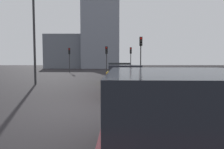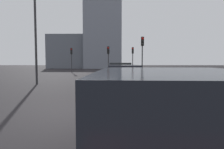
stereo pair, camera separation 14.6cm
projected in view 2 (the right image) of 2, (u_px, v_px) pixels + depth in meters
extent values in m
cube|color=black|center=(82.00, 114.00, 6.93)|extent=(160.00, 160.00, 0.20)
cube|color=gold|center=(121.00, 75.00, 15.85)|extent=(4.34, 1.98, 0.70)
cube|color=#1E232B|center=(121.00, 67.00, 15.59)|extent=(1.98, 1.69, 0.65)
cylinder|color=black|center=(131.00, 77.00, 17.15)|extent=(0.65, 0.24, 0.64)
cylinder|color=black|center=(110.00, 77.00, 17.24)|extent=(0.65, 0.24, 0.64)
cylinder|color=black|center=(133.00, 80.00, 14.50)|extent=(0.65, 0.24, 0.64)
cylinder|color=black|center=(108.00, 80.00, 14.60)|extent=(0.65, 0.24, 0.64)
cube|color=red|center=(130.00, 76.00, 13.66)|extent=(0.04, 0.20, 0.11)
cube|color=red|center=(111.00, 76.00, 13.73)|extent=(0.04, 0.20, 0.11)
cube|color=maroon|center=(123.00, 83.00, 10.22)|extent=(4.62, 1.85, 0.66)
cube|color=#1E232B|center=(124.00, 71.00, 9.94)|extent=(2.10, 1.58, 0.62)
cylinder|color=black|center=(137.00, 85.00, 11.65)|extent=(0.65, 0.24, 0.64)
cylinder|color=black|center=(107.00, 85.00, 11.65)|extent=(0.65, 0.24, 0.64)
cylinder|color=black|center=(145.00, 93.00, 8.82)|extent=(0.65, 0.24, 0.64)
cylinder|color=black|center=(106.00, 93.00, 8.81)|extent=(0.65, 0.24, 0.64)
cube|color=red|center=(143.00, 87.00, 7.91)|extent=(0.04, 0.20, 0.11)
cube|color=red|center=(111.00, 87.00, 7.91)|extent=(0.04, 0.20, 0.11)
cube|color=#1E232B|center=(176.00, 103.00, 2.05)|extent=(2.15, 1.65, 0.66)
cylinder|color=black|center=(199.00, 136.00, 3.76)|extent=(0.65, 0.24, 0.64)
cylinder|color=black|center=(104.00, 134.00, 3.85)|extent=(0.65, 0.24, 0.64)
cylinder|color=#2D2D30|center=(133.00, 63.00, 28.73)|extent=(0.11, 0.11, 2.83)
cube|color=black|center=(133.00, 50.00, 28.55)|extent=(0.23, 0.30, 0.90)
sphere|color=red|center=(133.00, 48.00, 28.42)|extent=(0.20, 0.20, 0.20)
sphere|color=black|center=(133.00, 50.00, 28.44)|extent=(0.20, 0.20, 0.20)
sphere|color=black|center=(133.00, 52.00, 28.46)|extent=(0.20, 0.20, 0.20)
cylinder|color=#2D2D30|center=(72.00, 63.00, 29.73)|extent=(0.11, 0.11, 2.79)
cube|color=black|center=(71.00, 51.00, 29.54)|extent=(0.23, 0.30, 0.90)
sphere|color=red|center=(71.00, 49.00, 29.42)|extent=(0.20, 0.20, 0.20)
sphere|color=black|center=(71.00, 51.00, 29.43)|extent=(0.20, 0.20, 0.20)
sphere|color=black|center=(71.00, 53.00, 29.45)|extent=(0.20, 0.20, 0.20)
cylinder|color=#2D2D30|center=(142.00, 62.00, 20.00)|extent=(0.11, 0.11, 3.26)
cube|color=black|center=(142.00, 41.00, 19.80)|extent=(0.21, 0.28, 0.90)
sphere|color=red|center=(143.00, 38.00, 19.67)|extent=(0.20, 0.20, 0.20)
sphere|color=black|center=(143.00, 41.00, 19.69)|extent=(0.20, 0.20, 0.20)
sphere|color=black|center=(143.00, 44.00, 19.71)|extent=(0.20, 0.20, 0.20)
cylinder|color=#2D2D30|center=(108.00, 64.00, 24.76)|extent=(0.11, 0.11, 2.65)
cube|color=black|center=(108.00, 50.00, 24.58)|extent=(0.22, 0.29, 0.90)
sphere|color=red|center=(108.00, 48.00, 24.45)|extent=(0.20, 0.20, 0.20)
sphere|color=black|center=(108.00, 50.00, 24.47)|extent=(0.20, 0.20, 0.20)
sphere|color=black|center=(108.00, 52.00, 24.49)|extent=(0.20, 0.20, 0.20)
cylinder|color=#2D2D30|center=(36.00, 36.00, 14.62)|extent=(0.16, 0.16, 7.16)
cube|color=gray|center=(103.00, 35.00, 48.79)|extent=(8.73, 8.72, 16.42)
cube|color=slate|center=(74.00, 52.00, 52.56)|extent=(12.49, 10.95, 8.10)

